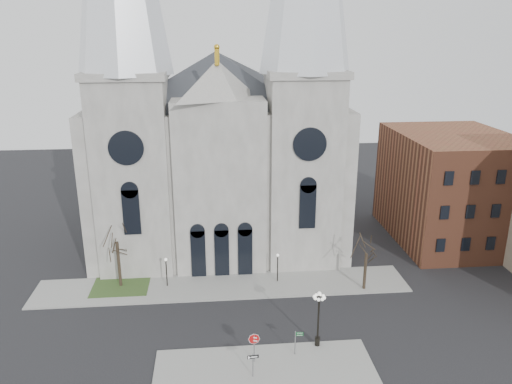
{
  "coord_description": "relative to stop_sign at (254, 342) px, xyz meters",
  "views": [
    {
      "loc": [
        -0.85,
        -37.26,
        26.46
      ],
      "look_at": [
        3.31,
        8.0,
        11.66
      ],
      "focal_mm": 35.0,
      "sensor_mm": 36.0,
      "label": 1
    }
  ],
  "objects": [
    {
      "name": "ground",
      "position": [
        -2.22,
        2.26,
        -2.04
      ],
      "size": [
        160.0,
        160.0,
        0.0
      ],
      "primitive_type": "plane",
      "color": "black",
      "rests_on": "ground"
    },
    {
      "name": "tree_right",
      "position": [
        12.78,
        11.26,
        2.42
      ],
      "size": [
        3.2,
        3.2,
        6.0
      ],
      "color": "black",
      "rests_on": "ground"
    },
    {
      "name": "ped_lamp_right",
      "position": [
        3.78,
        13.76,
        0.29
      ],
      "size": [
        0.32,
        0.32,
        3.26
      ],
      "color": "black",
      "rests_on": "sidewalk_far"
    },
    {
      "name": "one_way_sign",
      "position": [
        -0.27,
        -1.86,
        -0.47
      ],
      "size": [
        0.92,
        0.13,
        2.1
      ],
      "rotation": [
        0.0,
        0.0,
        0.09
      ],
      "color": "slate",
      "rests_on": "sidewalk_near"
    },
    {
      "name": "ped_lamp_left",
      "position": [
        -8.22,
        13.76,
        0.29
      ],
      "size": [
        0.32,
        0.32,
        3.26
      ],
      "color": "black",
      "rests_on": "sidewalk_far"
    },
    {
      "name": "grass_patch",
      "position": [
        -13.22,
        14.26,
        -1.95
      ],
      "size": [
        6.0,
        5.0,
        0.18
      ],
      "primitive_type": "cube",
      "color": "#2B431C",
      "rests_on": "ground"
    },
    {
      "name": "stop_sign",
      "position": [
        0.0,
        0.0,
        0.0
      ],
      "size": [
        0.93,
        0.34,
        2.69
      ],
      "rotation": [
        0.0,
        0.0,
        -0.33
      ],
      "color": "slate",
      "rests_on": "sidewalk_near"
    },
    {
      "name": "street_name_sign",
      "position": [
        3.63,
        0.68,
        -0.58
      ],
      "size": [
        0.72,
        0.11,
        2.23
      ],
      "rotation": [
        0.0,
        0.0,
        -0.07
      ],
      "color": "slate",
      "rests_on": "sidewalk_near"
    },
    {
      "name": "tree_left",
      "position": [
        -13.22,
        14.26,
        3.54
      ],
      "size": [
        3.2,
        3.2,
        7.5
      ],
      "color": "black",
      "rests_on": "ground"
    },
    {
      "name": "bg_building_brick",
      "position": [
        27.78,
        24.26,
        4.96
      ],
      "size": [
        14.0,
        18.0,
        14.0
      ],
      "primitive_type": "cube",
      "color": "brown",
      "rests_on": "ground"
    },
    {
      "name": "sidewalk_far",
      "position": [
        -2.22,
        13.26,
        -1.97
      ],
      "size": [
        40.0,
        6.0,
        0.14
      ],
      "primitive_type": "cube",
      "color": "gray",
      "rests_on": "ground"
    },
    {
      "name": "sidewalk_near",
      "position": [
        0.78,
        -2.74,
        -1.97
      ],
      "size": [
        18.0,
        10.0,
        0.14
      ],
      "primitive_type": "cube",
      "color": "gray",
      "rests_on": "ground"
    },
    {
      "name": "globe_lamp",
      "position": [
        5.71,
        1.76,
        1.4
      ],
      "size": [
        1.45,
        1.45,
        5.26
      ],
      "rotation": [
        0.0,
        0.0,
        -0.35
      ],
      "color": "black",
      "rests_on": "sidewalk_near"
    },
    {
      "name": "cathedral",
      "position": [
        -2.22,
        25.12,
        16.44
      ],
      "size": [
        33.0,
        26.66,
        54.0
      ],
      "color": "gray",
      "rests_on": "ground"
    }
  ]
}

